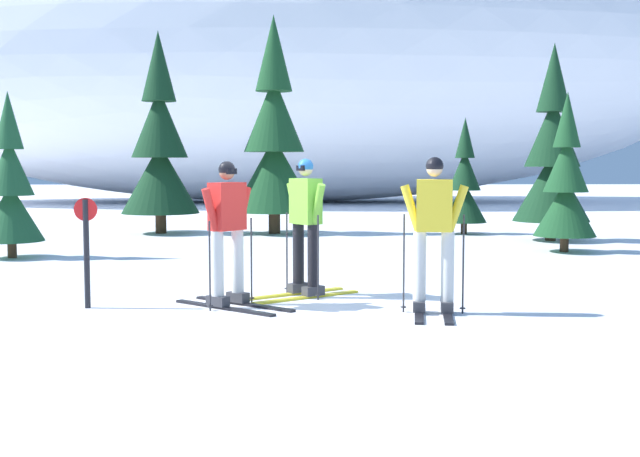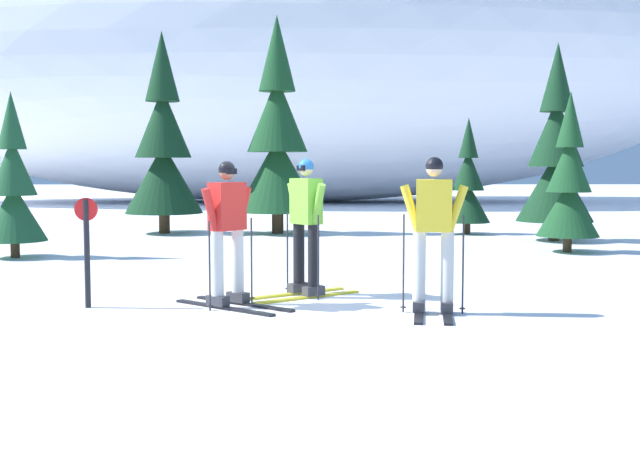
% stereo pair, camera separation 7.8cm
% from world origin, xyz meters
% --- Properties ---
extents(ground_plane, '(120.00, 120.00, 0.00)m').
position_xyz_m(ground_plane, '(0.00, 0.00, 0.00)').
color(ground_plane, white).
extents(skier_yellow_jacket, '(0.79, 1.63, 1.82)m').
position_xyz_m(skier_yellow_jacket, '(1.51, -0.66, 0.96)').
color(skier_yellow_jacket, black).
rests_on(skier_yellow_jacket, ground).
extents(skier_lime_jacket, '(1.59, 1.31, 1.81)m').
position_xyz_m(skier_lime_jacket, '(0.02, 0.62, 0.96)').
color(skier_lime_jacket, gold).
rests_on(skier_lime_jacket, ground).
extents(skier_red_jacket, '(1.52, 1.35, 1.78)m').
position_xyz_m(skier_red_jacket, '(-0.93, -0.13, 0.94)').
color(skier_red_jacket, black).
rests_on(skier_red_jacket, ground).
extents(pine_tree_far_left, '(1.19, 1.19, 3.09)m').
position_xyz_m(pine_tree_far_left, '(-5.45, 5.06, 1.29)').
color(pine_tree_far_left, '#47301E').
rests_on(pine_tree_far_left, ground).
extents(pine_tree_left, '(1.95, 1.95, 5.06)m').
position_xyz_m(pine_tree_left, '(-3.64, 10.37, 2.12)').
color(pine_tree_left, '#47301E').
rests_on(pine_tree_left, ground).
extents(pine_tree_center_left, '(2.10, 2.10, 5.44)m').
position_xyz_m(pine_tree_center_left, '(-0.76, 10.27, 2.27)').
color(pine_tree_center_left, '#47301E').
rests_on(pine_tree_center_left, ground).
extents(pine_tree_center_right, '(1.12, 1.12, 2.90)m').
position_xyz_m(pine_tree_center_right, '(3.99, 10.05, 1.21)').
color(pine_tree_center_right, '#47301E').
rests_on(pine_tree_center_right, ground).
extents(pine_tree_right, '(1.22, 1.22, 3.17)m').
position_xyz_m(pine_tree_right, '(5.17, 5.87, 1.32)').
color(pine_tree_right, '#47301E').
rests_on(pine_tree_right, ground).
extents(pine_tree_far_right, '(1.73, 1.73, 4.47)m').
position_xyz_m(pine_tree_far_right, '(5.62, 8.23, 1.87)').
color(pine_tree_far_right, '#47301E').
rests_on(pine_tree_far_right, ground).
extents(snow_ridge_background, '(41.07, 14.75, 13.50)m').
position_xyz_m(snow_ridge_background, '(-1.21, 27.30, 6.75)').
color(snow_ridge_background, white).
rests_on(snow_ridge_background, ground).
extents(trail_marker_post, '(0.28, 0.07, 1.34)m').
position_xyz_m(trail_marker_post, '(-2.62, -0.22, 0.76)').
color(trail_marker_post, black).
rests_on(trail_marker_post, ground).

